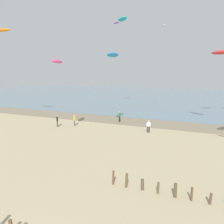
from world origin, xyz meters
name	(u,v)px	position (x,y,z in m)	size (l,w,h in m)	color
wet_sand_strip	(147,123)	(0.00, 27.11, 0.00)	(120.00, 5.44, 0.01)	#84755B
sea	(171,97)	(0.00, 64.83, 0.05)	(160.00, 70.00, 0.10)	slate
groyne_mid	(194,194)	(6.89, 8.22, 0.46)	(10.88, 0.36, 1.06)	brown
person_nearest_camera	(120,116)	(-4.40, 26.25, 0.92)	(0.27, 0.56, 1.71)	#232328
person_mid_beach	(74,120)	(-9.91, 21.33, 0.92)	(0.38, 0.49, 1.71)	#4C4C56
person_left_flank	(148,126)	(1.23, 21.88, 0.92)	(0.54, 0.33, 1.71)	#383842
person_right_flank	(57,121)	(-12.01, 19.98, 0.92)	(0.41, 0.44, 1.71)	#383842
kite_aloft_1	(116,23)	(-13.31, 48.60, 20.58)	(1.95, 0.62, 0.31)	purple
kite_aloft_2	(1,30)	(-21.67, 20.24, 14.35)	(3.04, 0.97, 0.49)	orange
kite_aloft_3	(113,55)	(-3.74, 21.48, 10.24)	(3.16, 1.01, 0.51)	#2384D1
kite_aloft_5	(57,61)	(-9.04, 16.59, 9.28)	(2.93, 0.94, 0.47)	#E54C99
kite_aloft_7	(223,52)	(9.79, 27.52, 10.63)	(3.43, 1.10, 0.55)	red
kite_aloft_11	(122,19)	(-8.14, 38.27, 18.76)	(3.59, 1.15, 0.58)	#19B2B7
kite_aloft_12	(164,26)	(0.58, 36.28, 16.40)	(1.86, 0.59, 0.30)	white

